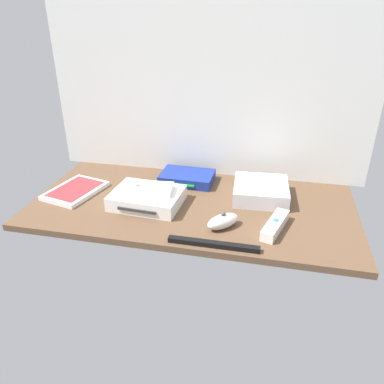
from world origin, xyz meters
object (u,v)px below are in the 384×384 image
(game_case, at_px, (75,191))
(remote_classic_pad, at_px, (149,189))
(game_console, at_px, (147,198))
(mini_computer, at_px, (261,191))
(network_router, at_px, (187,178))
(remote_nunchuk, at_px, (223,221))
(sensor_bar, at_px, (213,244))
(remote_wand, at_px, (275,225))

(game_case, xyz_separation_m, remote_classic_pad, (0.27, -0.02, 0.05))
(game_console, xyz_separation_m, remote_classic_pad, (0.01, -0.00, 0.03))
(mini_computer, bearing_deg, network_router, 165.39)
(remote_nunchuk, bearing_deg, sensor_bar, -50.93)
(remote_nunchuk, bearing_deg, mini_computer, 110.29)
(game_case, distance_m, sensor_bar, 0.54)
(game_console, height_order, network_router, game_console)
(remote_classic_pad, bearing_deg, remote_wand, -15.37)
(game_case, xyz_separation_m, network_router, (0.34, 0.16, 0.01))
(game_case, height_order, sensor_bar, game_case)
(network_router, bearing_deg, remote_classic_pad, -111.38)
(game_console, bearing_deg, remote_nunchuk, -15.05)
(network_router, relative_size, sensor_bar, 0.76)
(remote_nunchuk, bearing_deg, remote_classic_pad, -154.10)
(mini_computer, distance_m, game_case, 0.61)
(game_console, bearing_deg, remote_classic_pad, 2.97)
(remote_wand, distance_m, sensor_bar, 0.19)
(remote_wand, bearing_deg, mini_computer, 122.11)
(remote_wand, distance_m, remote_classic_pad, 0.39)
(game_console, relative_size, mini_computer, 1.22)
(mini_computer, xyz_separation_m, sensor_bar, (-0.10, -0.30, -0.02))
(remote_classic_pad, bearing_deg, game_case, 168.91)
(game_case, bearing_deg, remote_wand, 5.44)
(game_case, height_order, remote_nunchuk, remote_nunchuk)
(mini_computer, height_order, remote_nunchuk, mini_computer)
(game_console, distance_m, mini_computer, 0.36)
(remote_nunchuk, bearing_deg, game_console, -153.60)
(remote_wand, bearing_deg, remote_classic_pad, -172.93)
(remote_wand, bearing_deg, sensor_bar, -126.42)
(mini_computer, relative_size, remote_wand, 1.18)
(remote_nunchuk, relative_size, remote_classic_pad, 0.67)
(game_console, distance_m, sensor_bar, 0.30)
(network_router, bearing_deg, remote_nunchuk, -57.18)
(game_case, bearing_deg, sensor_bar, -9.12)
(network_router, relative_size, remote_nunchuk, 1.79)
(network_router, bearing_deg, game_case, -153.60)
(sensor_bar, bearing_deg, game_case, 157.83)
(network_router, xyz_separation_m, remote_nunchuk, (0.16, -0.27, 0.00))
(remote_nunchuk, bearing_deg, network_router, 166.49)
(mini_computer, height_order, sensor_bar, mini_computer)
(game_console, distance_m, remote_classic_pad, 0.03)
(game_console, relative_size, game_case, 1.02)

